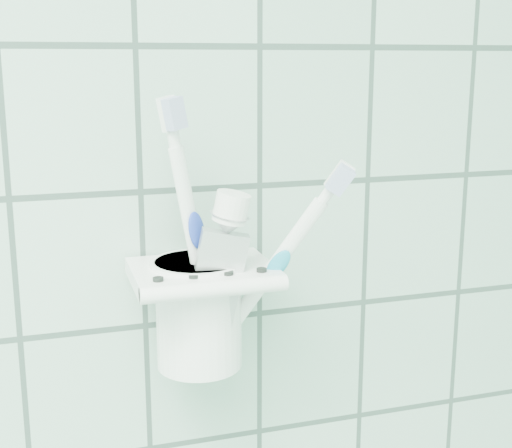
% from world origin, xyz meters
% --- Properties ---
extents(holder_bracket, '(0.11, 0.10, 0.04)m').
position_xyz_m(holder_bracket, '(0.67, 1.15, 1.31)').
color(holder_bracket, white).
rests_on(holder_bracket, wall_back).
extents(cup, '(0.08, 0.08, 0.09)m').
position_xyz_m(cup, '(0.67, 1.16, 1.28)').
color(cup, white).
rests_on(cup, holder_bracket).
extents(toothbrush_pink, '(0.05, 0.03, 0.22)m').
position_xyz_m(toothbrush_pink, '(0.68, 1.15, 1.35)').
color(toothbrush_pink, white).
rests_on(toothbrush_pink, cup).
extents(toothbrush_blue, '(0.05, 0.08, 0.21)m').
position_xyz_m(toothbrush_blue, '(0.66, 1.17, 1.35)').
color(toothbrush_blue, white).
rests_on(toothbrush_blue, cup).
extents(toothbrush_orange, '(0.09, 0.06, 0.19)m').
position_xyz_m(toothbrush_orange, '(0.68, 1.16, 1.34)').
color(toothbrush_orange, white).
rests_on(toothbrush_orange, cup).
extents(toothpaste_tube, '(0.06, 0.04, 0.15)m').
position_xyz_m(toothpaste_tube, '(0.66, 1.14, 1.32)').
color(toothpaste_tube, silver).
rests_on(toothpaste_tube, cup).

